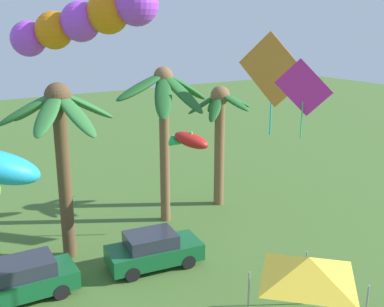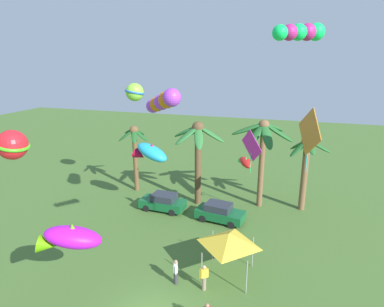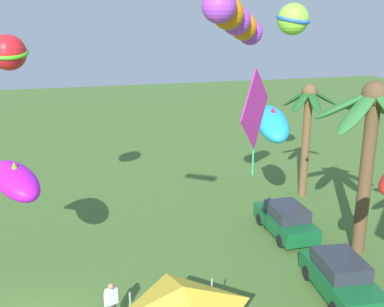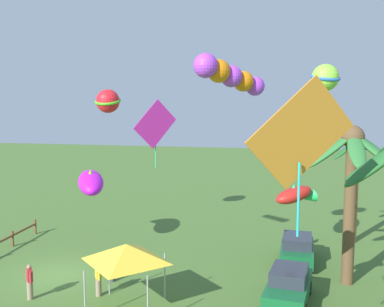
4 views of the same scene
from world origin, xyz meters
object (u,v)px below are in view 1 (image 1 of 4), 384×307
Objects in this scene: festival_tent at (308,268)px; kite_fish_5 at (189,140)px; parked_car_0 at (153,250)px; kite_tube_1 at (88,19)px; parked_car_1 at (23,279)px; kite_diamond_8 at (304,89)px; palm_tree_0 at (163,103)px; palm_tree_3 at (59,129)px; kite_diamond_6 at (273,71)px; palm_tree_2 at (220,121)px.

festival_tent is 1.54× the size of kite_fish_5.
kite_tube_1 is (-3.43, -3.14, 9.23)m from parked_car_0.
parked_car_1 is 12.10m from kite_diamond_8.
palm_tree_0 is 1.98× the size of parked_car_1.
palm_tree_3 is 7.35m from kite_tube_1.
palm_tree_0 is 5.43m from kite_diamond_6.
parked_car_0 is at bearing 106.97° from festival_tent.
palm_tree_0 reaches higher than palm_tree_3.
palm_tree_0 is 3.93m from palm_tree_2.
palm_tree_0 is 2.30× the size of kite_tube_1.
palm_tree_2 is 10.50m from kite_diamond_8.
palm_tree_0 is at bearing 48.89° from kite_tube_1.
kite_diamond_8 reaches higher than palm_tree_0.
kite_fish_5 is at bearing -102.92° from palm_tree_0.
palm_tree_3 is 5.31m from kite_fish_5.
kite_fish_5 is at bearing 179.47° from kite_diamond_6.
kite_diamond_6 is 6.21m from kite_diamond_8.
parked_car_0 is at bearing -124.84° from palm_tree_0.
kite_fish_5 is 5.10m from kite_diamond_6.
kite_diamond_8 is at bearing -88.96° from palm_tree_0.
parked_car_0 is (-2.72, -3.91, -5.38)m from palm_tree_0.
palm_tree_2 is at bearing 68.35° from festival_tent.
kite_fish_5 is 6.00m from kite_diamond_8.
kite_diamond_8 is at bearing 61.07° from festival_tent.
festival_tent is at bearing -32.78° from kite_tube_1.
palm_tree_2 is at bearing 88.02° from kite_diamond_6.
parked_car_0 is (-6.37, -4.28, -3.98)m from palm_tree_2.
kite_tube_1 reaches higher than kite_diamond_6.
kite_fish_5 is (-4.51, -4.13, 0.43)m from palm_tree_2.
parked_car_1 is 1.39× the size of festival_tent.
kite_fish_5 is (-0.86, -3.75, -0.96)m from palm_tree_0.
kite_diamond_8 is (-3.49, -9.40, 3.12)m from palm_tree_2.
palm_tree_3 is at bearing 125.37° from kite_diamond_8.
kite_diamond_8 is (0.16, -9.02, 1.73)m from palm_tree_0.
parked_car_0 is 7.17m from festival_tent.
palm_tree_0 is 10.11m from kite_tube_1.
palm_tree_0 is 3.03× the size of kite_diamond_8.
parked_car_1 is 1.53× the size of kite_diamond_8.
palm_tree_2 is at bearing 9.35° from palm_tree_3.
kite_diamond_6 is (4.37, -0.04, 2.62)m from kite_fish_5.
palm_tree_2 is 1.67× the size of parked_car_1.
palm_tree_3 is (-9.10, -1.50, 0.95)m from palm_tree_2.
kite_tube_1 is at bearing -137.53° from parked_car_0.
parked_car_0 is 9.40m from kite_diamond_6.
kite_fish_5 is 0.40× the size of kite_diamond_6.
festival_tent is at bearing -88.56° from kite_fish_5.
kite_diamond_8 is at bearing -60.57° from parked_car_0.
festival_tent is at bearing -121.81° from kite_diamond_6.
parked_car_0 is 2.21× the size of kite_fish_5.
kite_diamond_8 reaches higher than festival_tent.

